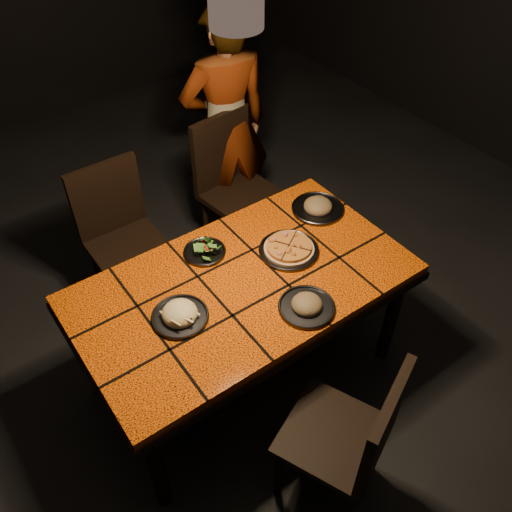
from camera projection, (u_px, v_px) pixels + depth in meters
room_shell at (239, 145)px, 2.06m from camera, size 6.04×7.04×3.08m
dining_table at (243, 292)px, 2.63m from camera, size 1.62×0.92×0.75m
chair_near at (354, 436)px, 2.25m from camera, size 0.55×0.55×0.92m
chair_far_left at (120, 229)px, 3.18m from camera, size 0.42×0.42×0.93m
chair_far_right at (233, 180)px, 3.49m from camera, size 0.49×0.49×0.98m
diner at (226, 128)px, 3.47m from camera, size 0.65×0.49×1.62m
pendant_lamp at (236, 3)px, 1.70m from camera, size 0.18×0.18×1.06m
plate_pizza at (289, 249)px, 2.71m from camera, size 0.35×0.35×0.04m
plate_pasta at (180, 315)px, 2.40m from camera, size 0.26×0.26×0.08m
plate_salad at (204, 249)px, 2.70m from camera, size 0.21×0.21×0.07m
plate_mushroom_a at (307, 305)px, 2.44m from camera, size 0.26×0.26×0.09m
plate_mushroom_b at (318, 206)px, 2.95m from camera, size 0.29×0.29×0.09m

